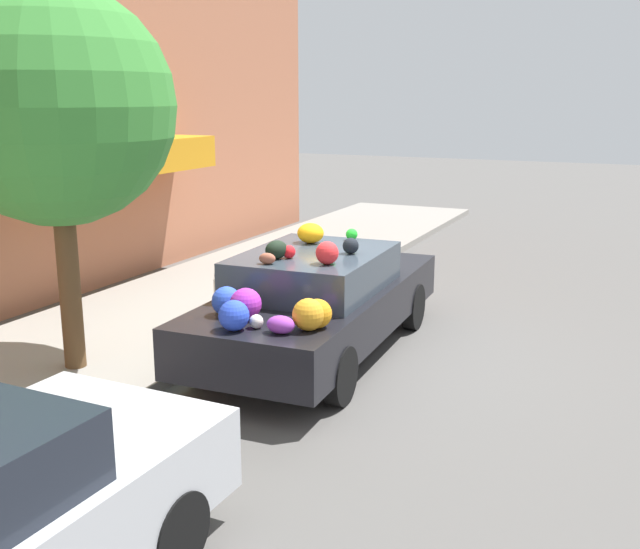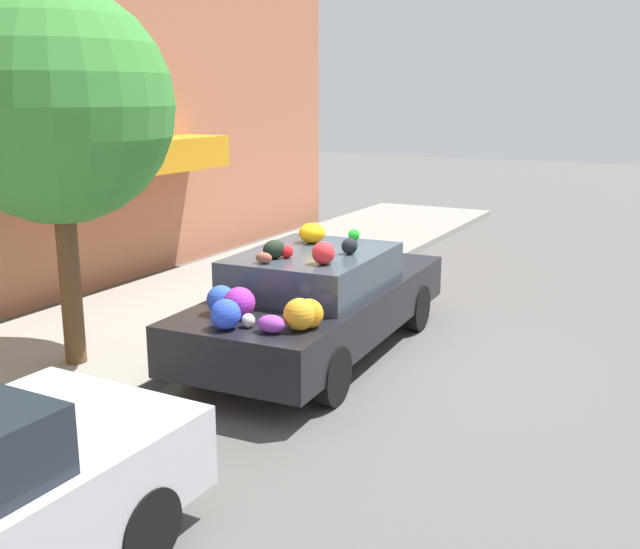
{
  "view_description": "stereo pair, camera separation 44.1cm",
  "coord_description": "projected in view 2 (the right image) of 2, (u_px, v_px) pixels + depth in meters",
  "views": [
    {
      "loc": [
        -8.15,
        -3.7,
        3.17
      ],
      "look_at": [
        0.0,
        0.06,
        1.02
      ],
      "focal_mm": 42.0,
      "sensor_mm": 36.0,
      "label": 1
    },
    {
      "loc": [
        -7.95,
        -4.1,
        3.17
      ],
      "look_at": [
        0.0,
        0.06,
        1.02
      ],
      "focal_mm": 42.0,
      "sensor_mm": 36.0,
      "label": 2
    }
  ],
  "objects": [
    {
      "name": "art_car",
      "position": [
        318.0,
        299.0,
        9.23
      ],
      "size": [
        4.65,
        1.95,
        1.6
      ],
      "rotation": [
        0.0,
        0.0,
        0.04
      ],
      "color": "black",
      "rests_on": "ground"
    },
    {
      "name": "sidewalk_curb",
      "position": [
        156.0,
        319.0,
        10.64
      ],
      "size": [
        24.0,
        3.2,
        0.13
      ],
      "color": "gray",
      "rests_on": "ground"
    },
    {
      "name": "ground_plane",
      "position": [
        324.0,
        353.0,
        9.44
      ],
      "size": [
        60.0,
        60.0,
        0.0
      ],
      "primitive_type": "plane",
      "color": "#565451"
    },
    {
      "name": "building_facade",
      "position": [
        31.0,
        103.0,
        11.02
      ],
      "size": [
        18.0,
        1.2,
        6.23
      ],
      "color": "#B26B4C",
      "rests_on": "ground"
    },
    {
      "name": "street_tree",
      "position": [
        56.0,
        107.0,
        8.08
      ],
      "size": [
        2.57,
        2.57,
        4.21
      ],
      "color": "brown",
      "rests_on": "sidewalk_curb"
    },
    {
      "name": "fire_hydrant",
      "position": [
        226.0,
        293.0,
        10.49
      ],
      "size": [
        0.2,
        0.2,
        0.7
      ],
      "color": "#B2B2B7",
      "rests_on": "sidewalk_curb"
    }
  ]
}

